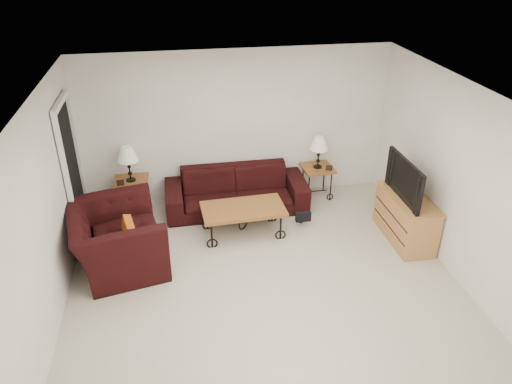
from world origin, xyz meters
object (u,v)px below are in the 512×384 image
Objects in this scene: sofa at (236,190)px; lamp_left at (129,164)px; side_table_right at (317,182)px; lamp_right at (319,152)px; armchair at (117,239)px; television at (411,179)px; coffee_table at (243,221)px; backpack at (301,210)px; tv_stand at (406,218)px; side_table_left at (133,196)px.

lamp_left is at bearing 173.78° from sofa.
side_table_right is 0.55m from lamp_right.
armchair reaches higher than sofa.
coffee_table is at bearing -102.99° from television.
side_table_right is 1.00× the size of lamp_right.
lamp_right is at bearing 0.00° from lamp_left.
lamp_left is at bearing -110.63° from television.
backpack is at bearing -17.66° from lamp_left.
side_table_right is 0.53× the size of television.
sofa is 4.15× the size of side_table_right.
lamp_left is 1.21× the size of backpack.
armchair is (-3.20, -1.43, -0.39)m from lamp_right.
sofa is 2.73m from television.
backpack is (2.58, -0.82, -0.62)m from lamp_left.
tv_stand reaches higher than backpack.
lamp_left is at bearing 168.05° from backpack.
armchair is at bearing -164.98° from coffee_table.
lamp_left reaches higher than side_table_right.
television reaches higher than lamp_left.
side_table_right is 1.88m from television.
television is 2.18× the size of backpack.
lamp_left reaches higher than lamp_right.
side_table_left is at bearing 168.05° from backpack.
coffee_table is at bearing -86.60° from armchair.
sofa is at bearing -172.73° from lamp_right.
lamp_right is at bearing 7.27° from sofa.
tv_stand is at bearing -20.54° from side_table_left.
side_table_left reaches higher than side_table_right.
armchair is 1.15× the size of tv_stand.
armchair is 2.79× the size of backpack.
sofa is at bearing -6.22° from side_table_left.
lamp_left is at bearing 180.00° from lamp_right.
side_table_left is at bearing 0.00° from lamp_left.
lamp_left is at bearing 180.00° from side_table_right.
armchair reaches higher than side_table_right.
lamp_left reaches higher than sofa.
tv_stand reaches higher than sofa.
tv_stand is (0.91, -1.49, -0.48)m from lamp_right.
coffee_table is 1.18× the size of television.
side_table_left is 3.11m from lamp_right.
armchair is at bearing -155.84° from side_table_right.
armchair is (-1.78, -1.25, 0.10)m from sofa.
lamp_left reaches higher than tv_stand.
lamp_right is 1.12m from backpack.
tv_stand is at bearing -19.85° from backpack.
side_table_right is 3.12m from lamp_left.
armchair is 4.12m from television.
television reaches higher than side_table_right.
coffee_table is 1.85m from armchair.
television is at bearing -29.63° from sofa.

